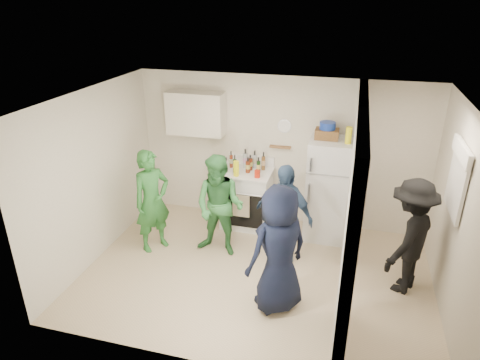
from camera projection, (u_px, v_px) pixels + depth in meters
name	position (u px, v px, depth m)	size (l,w,h in m)	color
floor	(256.00, 274.00, 6.08)	(4.80, 4.80, 0.00)	tan
wall_back	(280.00, 152.00, 7.08)	(4.80, 4.80, 0.00)	silver
wall_front	(218.00, 269.00, 4.07)	(4.80, 4.80, 0.00)	silver
wall_left	(95.00, 176.00, 6.15)	(3.40, 3.40, 0.00)	silver
wall_right	(457.00, 218.00, 5.00)	(3.40, 3.40, 0.00)	silver
ceiling	(259.00, 100.00, 5.07)	(4.80, 4.80, 0.00)	white
partition_pier_back	(354.00, 173.00, 6.26)	(0.12, 1.20, 2.50)	silver
partition_pier_front	(349.00, 254.00, 4.32)	(0.12, 1.20, 2.50)	silver
partition_header	(362.00, 124.00, 4.87)	(0.12, 1.00, 0.40)	silver
stove	(247.00, 198.00, 7.21)	(0.82, 0.68, 0.98)	white
upper_cabinet	(196.00, 113.00, 7.01)	(0.95, 0.34, 0.70)	silver
fridge	(328.00, 190.00, 6.73)	(0.68, 0.66, 1.64)	white
wicker_basket	(327.00, 134.00, 6.44)	(0.35, 0.25, 0.15)	brown
blue_bowl	(328.00, 126.00, 6.39)	(0.24, 0.24, 0.11)	navy
yellow_cup_stack_top	(349.00, 135.00, 6.21)	(0.09, 0.09, 0.25)	#FFF315
wall_clock	(284.00, 126.00, 6.87)	(0.22, 0.22, 0.03)	white
spice_shelf	(280.00, 147.00, 6.99)	(0.35, 0.08, 0.03)	olive
nook_window	(459.00, 180.00, 5.02)	(0.03, 0.70, 0.80)	black
nook_window_frame	(458.00, 180.00, 5.03)	(0.04, 0.76, 0.86)	white
nook_valance	(462.00, 151.00, 4.89)	(0.04, 0.82, 0.18)	white
yellow_cup_stack_stove	(236.00, 169.00, 6.80)	(0.09, 0.09, 0.25)	#FFFC15
red_cup	(257.00, 174.00, 6.76)	(0.09, 0.09, 0.12)	red
person_green_left	(152.00, 201.00, 6.41)	(0.58, 0.38, 1.60)	#307831
person_green_center	(220.00, 206.00, 6.29)	(0.76, 0.59, 1.57)	#3D8B3E
person_denim	(284.00, 215.00, 6.08)	(0.90, 0.37, 1.54)	#344C72
person_navy	(279.00, 250.00, 5.14)	(0.81, 0.53, 1.66)	black
person_nook	(409.00, 237.00, 5.49)	(1.03, 0.59, 1.59)	black
bottle_a	(231.00, 159.00, 7.12)	(0.06, 0.06, 0.29)	maroon
bottle_b	(235.00, 164.00, 6.92)	(0.06, 0.06, 0.30)	#1A4E27
bottle_c	(245.00, 158.00, 7.11)	(0.08, 0.08, 0.33)	#A6B1B4
bottle_d	(248.00, 165.00, 6.92)	(0.07, 0.07, 0.26)	maroon
bottle_e	(255.00, 159.00, 7.11)	(0.07, 0.07, 0.30)	#A1ADB2
bottle_f	(258.00, 165.00, 6.92)	(0.06, 0.06, 0.26)	black
bottle_g	(263.00, 161.00, 7.02)	(0.06, 0.06, 0.31)	brown
bottle_h	(226.00, 165.00, 6.91)	(0.06, 0.06, 0.27)	silver
bottle_i	(250.00, 162.00, 7.02)	(0.08, 0.08, 0.26)	maroon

